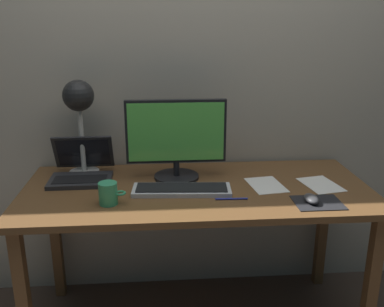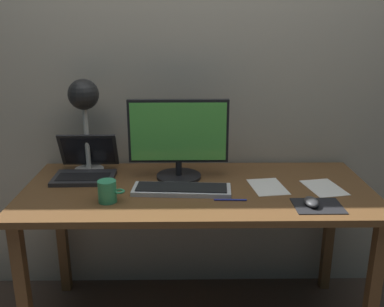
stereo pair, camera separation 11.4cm
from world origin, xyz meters
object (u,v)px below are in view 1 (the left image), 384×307
desk_lamp (79,104)px  mouse (312,199)px  monitor (176,138)px  coffee_mug (109,193)px  pen (231,199)px  keyboard_main (182,190)px  laptop (82,167)px

desk_lamp → mouse: (1.01, -0.44, -0.33)m
monitor → mouse: bearing=-31.5°
mouse → monitor: bearing=148.5°
coffee_mug → pen: bearing=0.4°
keyboard_main → laptop: laptop is taller
coffee_mug → laptop: bearing=116.3°
keyboard_main → pen: 0.23m
laptop → mouse: size_ratio=3.06×
keyboard_main → mouse: 0.56m
pen → monitor: bearing=128.8°
monitor → mouse: size_ratio=4.95×
monitor → laptop: 0.48m
laptop → desk_lamp: size_ratio=0.62×
monitor → laptop: size_ratio=1.62×
monitor → laptop: (-0.46, 0.04, -0.15)m
keyboard_main → pen: size_ratio=3.20×
coffee_mug → pen: size_ratio=0.81×
monitor → pen: monitor is taller
laptop → pen: size_ratio=2.10×
keyboard_main → coffee_mug: size_ratio=3.95×
desk_lamp → pen: desk_lamp is taller
monitor → keyboard_main: 0.26m
desk_lamp → keyboard_main: bearing=-30.4°
monitor → pen: (0.22, -0.28, -0.20)m
mouse → pen: size_ratio=0.69×
monitor → desk_lamp: bearing=167.6°
pen → desk_lamp: bearing=150.9°
desk_lamp → pen: size_ratio=3.36×
keyboard_main → laptop: 0.53m
keyboard_main → coffee_mug: coffee_mug is taller
coffee_mug → pen: (0.52, 0.00, -0.04)m
mouse → coffee_mug: 0.85m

